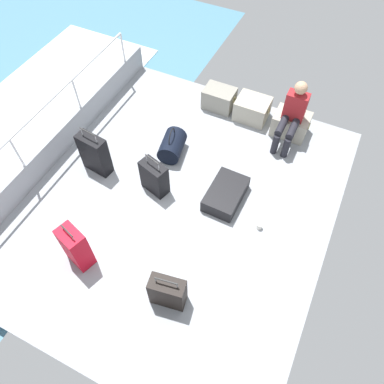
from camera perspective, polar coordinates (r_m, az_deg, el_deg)
ground_plane at (r=5.62m, az=-1.93°, el=-1.56°), size 4.40×5.20×0.06m
gunwale_port at (r=6.37m, az=-19.81°, el=6.89°), size 0.06×5.20×0.45m
railing_port at (r=6.00m, az=-21.31°, el=10.43°), size 0.04×4.20×1.02m
sea_wake at (r=7.65m, az=-26.88°, el=7.09°), size 12.00×12.00×0.01m
cargo_crate_0 at (r=6.87m, az=4.19°, el=14.15°), size 0.58×0.39×0.38m
cargo_crate_1 at (r=6.73m, az=9.24°, el=12.49°), size 0.60×0.47×0.38m
cargo_crate_2 at (r=6.58m, az=14.91°, el=10.07°), size 0.62×0.45×0.38m
passenger_seated at (r=6.20m, az=15.16°, el=11.49°), size 0.34×0.66×1.08m
suitcase_0 at (r=5.53m, az=-5.80°, el=2.25°), size 0.46×0.33×0.70m
suitcase_1 at (r=5.89m, az=-14.72°, el=5.67°), size 0.48×0.26×0.83m
suitcase_2 at (r=4.67m, az=-3.75°, el=-15.06°), size 0.47×0.29×0.61m
suitcase_3 at (r=5.54m, az=5.19°, el=-0.32°), size 0.50×0.76×0.23m
suitcase_4 at (r=5.03m, az=-17.42°, el=-8.09°), size 0.41×0.33×0.78m
duffel_bag at (r=6.05m, az=-3.06°, el=7.14°), size 0.45×0.59×0.52m
paper_cup at (r=5.39m, az=10.32°, el=-5.13°), size 0.08×0.08×0.10m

